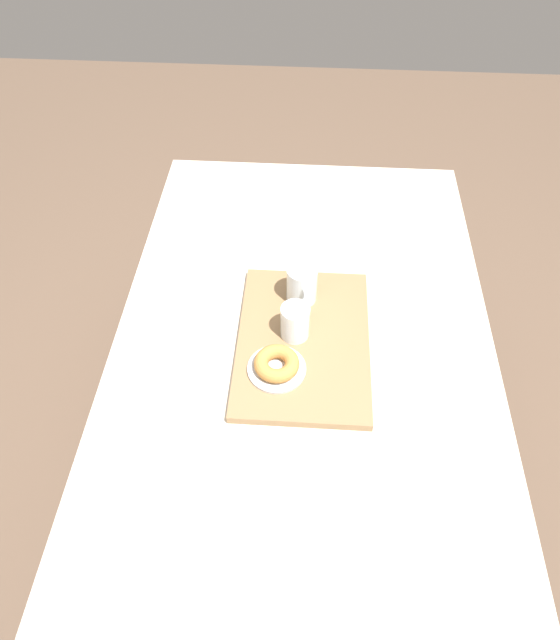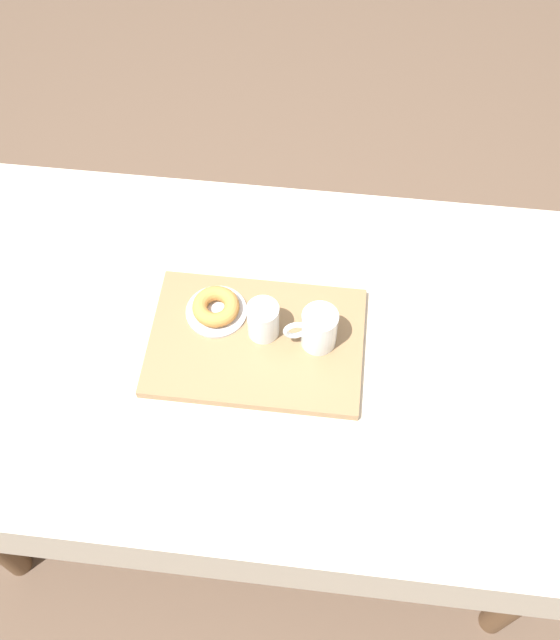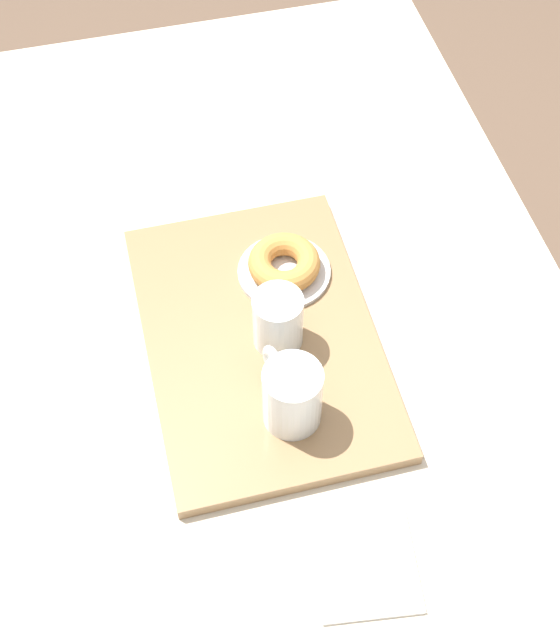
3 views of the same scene
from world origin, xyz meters
TOP-DOWN VIEW (x-y plane):
  - ground_plane at (0.00, 0.00)m, footprint 6.00×6.00m
  - dining_table at (0.00, 0.00)m, footprint 1.49×0.93m
  - serving_tray at (-0.01, 0.00)m, footprint 0.46×0.32m
  - tea_mug_left at (0.12, 0.01)m, footprint 0.11×0.08m
  - water_glass_near at (0.00, 0.02)m, footprint 0.07×0.07m
  - donut_plate_left at (-0.11, 0.06)m, footprint 0.14×0.14m
  - sugar_donut_left at (-0.11, 0.06)m, footprint 0.10×0.10m
  - paper_napkin at (0.33, 0.05)m, footprint 0.14×0.14m

SIDE VIEW (x-z plane):
  - ground_plane at x=0.00m, z-range 0.00..0.00m
  - dining_table at x=0.00m, z-range 0.28..1.00m
  - paper_napkin at x=0.33m, z-range 0.72..0.73m
  - serving_tray at x=-0.01m, z-range 0.72..0.75m
  - donut_plate_left at x=-0.11m, z-range 0.75..0.75m
  - sugar_donut_left at x=-0.11m, z-range 0.75..0.79m
  - water_glass_near at x=0.00m, z-range 0.74..0.83m
  - tea_mug_left at x=0.12m, z-range 0.74..0.84m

